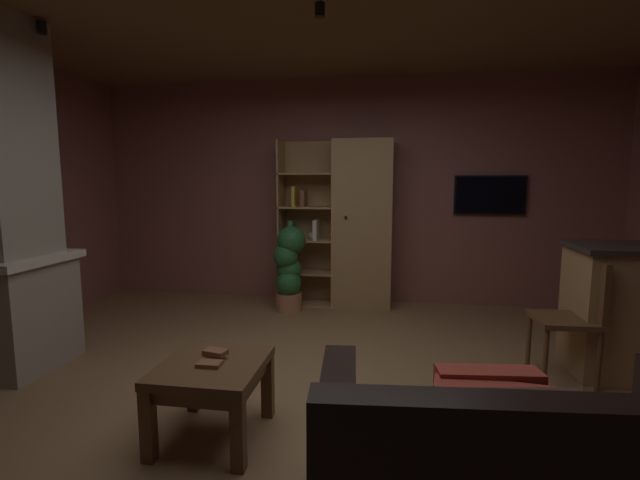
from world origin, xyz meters
TOP-DOWN VIEW (x-y plane):
  - floor at (0.00, 0.00)m, footprint 6.23×5.28m
  - wall_back at (0.00, 2.67)m, footprint 6.35×0.06m
  - window_pane_back at (-0.22, 2.64)m, footprint 0.78×0.01m
  - bookshelf_cabinet at (0.09, 2.40)m, footprint 1.33×0.41m
  - coffee_table at (-0.48, -0.56)m, footprint 0.58×0.64m
  - table_book_0 at (-0.47, -0.61)m, footprint 0.13×0.10m
  - table_book_1 at (-0.48, -0.50)m, footprint 0.15×0.11m
  - dining_chair at (1.89, 0.60)m, footprint 0.44×0.44m
  - potted_floor_plant at (-0.63, 2.05)m, footprint 0.36×0.37m
  - wall_mounted_tv at (1.64, 2.61)m, footprint 0.80×0.06m
  - track_light_spot_0 at (-2.11, 0.30)m, footprint 0.07×0.07m
  - track_light_spot_1 at (0.02, 0.28)m, footprint 0.07×0.07m

SIDE VIEW (x-z plane):
  - floor at x=0.00m, z-range -0.02..0.00m
  - coffee_table at x=-0.48m, z-range 0.14..0.59m
  - table_book_0 at x=-0.47m, z-range 0.45..0.48m
  - table_book_1 at x=-0.48m, z-range 0.48..0.51m
  - potted_floor_plant at x=-0.63m, z-range 0.03..1.01m
  - dining_chair at x=1.89m, z-range 0.07..0.99m
  - bookshelf_cabinet at x=0.09m, z-range -0.01..1.95m
  - window_pane_back at x=-0.22m, z-range 0.66..1.56m
  - wall_mounted_tv at x=1.64m, z-range 1.10..1.55m
  - wall_back at x=0.00m, z-range 0.00..2.70m
  - track_light_spot_0 at x=-2.11m, z-range 2.59..2.68m
  - track_light_spot_1 at x=0.02m, z-range 2.59..2.68m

